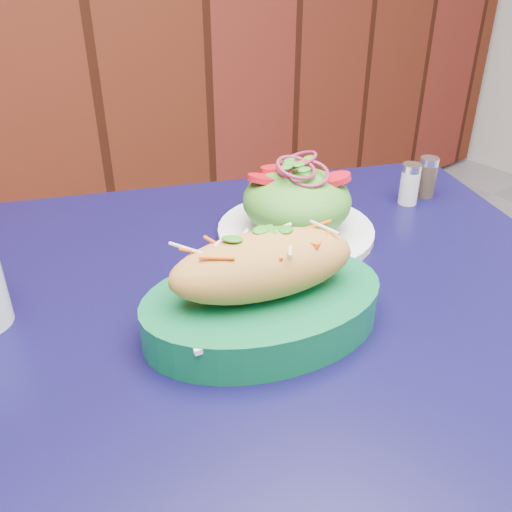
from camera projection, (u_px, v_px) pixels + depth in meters
cafe_table at (293, 364)px, 0.73m from camera, size 1.06×1.06×0.75m
banh_mi_basket at (263, 292)px, 0.63m from camera, size 0.32×0.26×0.13m
salad_plate at (297, 206)px, 0.82m from camera, size 0.23×0.23×0.12m
salt_shaker at (410, 184)px, 0.92m from camera, size 0.03×0.03×0.07m
pepper_shaker at (427, 177)px, 0.94m from camera, size 0.03×0.03×0.07m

